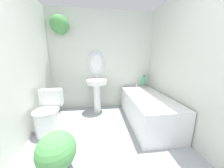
% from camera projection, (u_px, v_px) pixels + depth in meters
% --- Properties ---
extents(wall_back, '(2.63, 0.39, 2.40)m').
position_uv_depth(wall_back, '(97.00, 57.00, 2.79)').
color(wall_back, silver).
rests_on(wall_back, ground_plane).
extents(wall_left, '(0.06, 2.71, 2.40)m').
position_uv_depth(wall_left, '(5.00, 65.00, 1.43)').
color(wall_left, silver).
rests_on(wall_left, ground_plane).
extents(wall_right, '(0.06, 2.71, 2.40)m').
position_uv_depth(wall_right, '(190.00, 64.00, 1.72)').
color(wall_right, silver).
rests_on(wall_right, ground_plane).
extents(toilet, '(0.41, 0.56, 0.73)m').
position_uv_depth(toilet, '(49.00, 116.00, 1.96)').
color(toilet, white).
rests_on(toilet, ground_plane).
extents(pedestal_sink, '(0.48, 0.48, 0.90)m').
position_uv_depth(pedestal_sink, '(97.00, 89.00, 2.67)').
color(pedestal_sink, white).
rests_on(pedestal_sink, ground_plane).
extents(bathtub, '(0.74, 1.55, 0.64)m').
position_uv_depth(bathtub, '(146.00, 108.00, 2.32)').
color(bathtub, silver).
rests_on(bathtub, ground_plane).
extents(shampoo_bottle, '(0.08, 0.08, 0.24)m').
position_uv_depth(shampoo_bottle, '(144.00, 80.00, 2.89)').
color(shampoo_bottle, '#38B275').
rests_on(shampoo_bottle, bathtub).
extents(potted_plant, '(0.42, 0.42, 0.52)m').
position_uv_depth(potted_plant, '(57.00, 152.00, 1.22)').
color(potted_plant, '#47474C').
rests_on(potted_plant, ground_plane).
extents(bath_mat, '(0.58, 0.40, 0.02)m').
position_uv_depth(bath_mat, '(97.00, 128.00, 2.12)').
color(bath_mat, silver).
rests_on(bath_mat, ground_plane).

